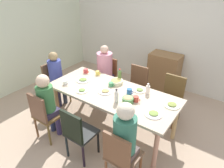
% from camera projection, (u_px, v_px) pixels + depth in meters
% --- Properties ---
extents(ground_plane, '(6.40, 6.40, 0.00)m').
position_uv_depth(ground_plane, '(112.00, 127.00, 3.84)').
color(ground_plane, tan).
extents(wall_back, '(5.57, 0.12, 2.60)m').
position_uv_depth(wall_back, '(167.00, 33.00, 4.79)').
color(wall_back, silver).
rests_on(wall_back, ground_plane).
extents(wall_left, '(0.12, 4.51, 2.60)m').
position_uv_depth(wall_left, '(13.00, 35.00, 4.60)').
color(wall_left, silver).
rests_on(wall_left, ground_plane).
extents(dining_table, '(2.24, 0.96, 0.77)m').
position_uv_depth(dining_table, '(112.00, 96.00, 3.51)').
color(dining_table, '#C3AE93').
rests_on(dining_table, ground_plane).
extents(chair_0, '(0.40, 0.40, 0.90)m').
position_uv_depth(chair_0, '(78.00, 132.00, 2.98)').
color(chair_0, black).
rests_on(chair_0, ground_plane).
extents(chair_1, '(0.40, 0.40, 0.90)m').
position_uv_depth(chair_1, '(121.00, 156.00, 2.60)').
color(chair_1, brown).
rests_on(chair_1, ground_plane).
extents(person_1, '(0.30, 0.30, 1.26)m').
position_uv_depth(person_1, '(125.00, 137.00, 2.55)').
color(person_1, brown).
rests_on(person_1, ground_plane).
extents(chair_2, '(0.40, 0.40, 0.90)m').
position_uv_depth(chair_2, '(54.00, 81.00, 4.36)').
color(chair_2, brown).
rests_on(chair_2, ground_plane).
extents(person_2, '(0.30, 0.30, 1.18)m').
position_uv_depth(person_2, '(56.00, 75.00, 4.22)').
color(person_2, '#343C4E').
rests_on(person_2, ground_plane).
extents(chair_3, '(0.40, 0.40, 0.90)m').
position_uv_depth(chair_3, '(136.00, 85.00, 4.21)').
color(chair_3, brown).
rests_on(chair_3, ground_plane).
extents(chair_4, '(0.40, 0.40, 0.90)m').
position_uv_depth(chair_4, '(44.00, 114.00, 3.36)').
color(chair_4, brown).
rests_on(chair_4, ground_plane).
extents(person_4, '(0.30, 0.30, 1.19)m').
position_uv_depth(person_4, '(47.00, 101.00, 3.33)').
color(person_4, '#242C50').
rests_on(person_4, ground_plane).
extents(chair_5, '(0.40, 0.40, 0.90)m').
position_uv_depth(chair_5, '(171.00, 96.00, 3.83)').
color(chair_5, brown).
rests_on(chair_5, ground_plane).
extents(chair_6, '(0.40, 0.40, 0.90)m').
position_uv_depth(chair_6, '(107.00, 76.00, 4.59)').
color(chair_6, brown).
rests_on(chair_6, ground_plane).
extents(person_6, '(0.33, 0.33, 1.23)m').
position_uv_depth(person_6, '(104.00, 68.00, 4.42)').
color(person_6, '#252D50').
rests_on(person_6, ground_plane).
extents(plate_0, '(0.25, 0.25, 0.04)m').
position_uv_depth(plate_0, '(154.00, 114.00, 2.91)').
color(plate_0, white).
rests_on(plate_0, dining_table).
extents(plate_1, '(0.23, 0.23, 0.04)m').
position_uv_depth(plate_1, '(105.00, 91.00, 3.46)').
color(plate_1, white).
rests_on(plate_1, dining_table).
extents(plate_2, '(0.20, 0.20, 0.04)m').
position_uv_depth(plate_2, '(82.00, 90.00, 3.48)').
color(plate_2, white).
rests_on(plate_2, dining_table).
extents(plate_3, '(0.26, 0.26, 0.04)m').
position_uv_depth(plate_3, '(83.00, 80.00, 3.82)').
color(plate_3, white).
rests_on(plate_3, dining_table).
extents(plate_4, '(0.21, 0.21, 0.04)m').
position_uv_depth(plate_4, '(140.00, 90.00, 3.49)').
color(plate_4, silver).
rests_on(plate_4, dining_table).
extents(plate_5, '(0.25, 0.25, 0.04)m').
position_uv_depth(plate_5, '(172.00, 105.00, 3.11)').
color(plate_5, silver).
rests_on(plate_5, dining_table).
extents(bowl_0, '(0.25, 0.25, 0.09)m').
position_uv_depth(bowl_0, '(116.00, 81.00, 3.71)').
color(bowl_0, beige).
rests_on(bowl_0, dining_table).
extents(bowl_1, '(0.17, 0.17, 0.11)m').
position_uv_depth(bowl_1, '(128.00, 100.00, 3.16)').
color(bowl_1, '#4B8145').
rests_on(bowl_1, dining_table).
extents(cup_0, '(0.12, 0.09, 0.09)m').
position_uv_depth(cup_0, '(129.00, 91.00, 3.40)').
color(cup_0, '#2B609B').
rests_on(cup_0, dining_table).
extents(cup_1, '(0.12, 0.08, 0.07)m').
position_uv_depth(cup_1, '(111.00, 84.00, 3.62)').
color(cup_1, '#48935D').
rests_on(cup_1, dining_table).
extents(cup_2, '(0.11, 0.07, 0.08)m').
position_uv_depth(cup_2, '(65.00, 83.00, 3.67)').
color(cup_2, white).
rests_on(cup_2, dining_table).
extents(cup_3, '(0.11, 0.07, 0.08)m').
position_uv_depth(cup_3, '(98.00, 73.00, 4.02)').
color(cup_3, '#ECCE54').
rests_on(cup_3, dining_table).
extents(cup_4, '(0.12, 0.09, 0.09)m').
position_uv_depth(cup_4, '(136.00, 99.00, 3.19)').
color(cup_4, '#CC4637').
rests_on(cup_4, dining_table).
extents(cup_5, '(0.13, 0.09, 0.08)m').
position_uv_depth(cup_5, '(86.00, 71.00, 4.10)').
color(cup_5, '#CD4343').
rests_on(cup_5, dining_table).
extents(bottle_0, '(0.07, 0.07, 0.24)m').
position_uv_depth(bottle_0, '(120.00, 75.00, 3.76)').
color(bottle_0, '#567534').
rests_on(bottle_0, dining_table).
extents(bottle_1, '(0.06, 0.06, 0.23)m').
position_uv_depth(bottle_1, '(116.00, 96.00, 3.15)').
color(bottle_1, silver).
rests_on(bottle_1, dining_table).
extents(bottle_2, '(0.07, 0.07, 0.19)m').
position_uv_depth(bottle_2, '(148.00, 89.00, 3.37)').
color(bottle_2, silver).
rests_on(bottle_2, dining_table).
extents(side_cabinet, '(0.70, 0.44, 0.90)m').
position_uv_depth(side_cabinet, '(164.00, 72.00, 4.90)').
color(side_cabinet, olive).
rests_on(side_cabinet, ground_plane).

